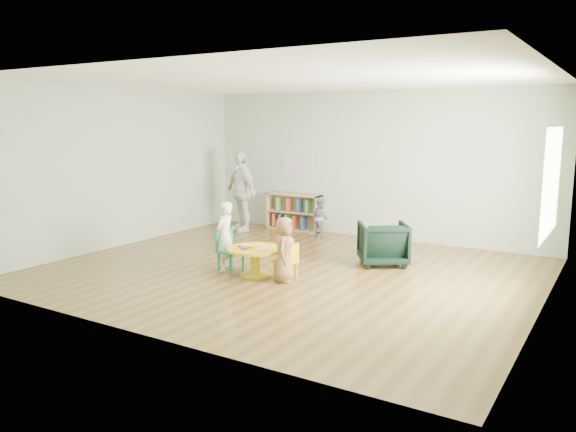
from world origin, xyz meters
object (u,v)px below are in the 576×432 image
at_px(bookshelf, 294,212).
at_px(kid_chair_left, 229,249).
at_px(child_left, 225,236).
at_px(toddler, 320,217).
at_px(kid_chair_right, 288,260).
at_px(adult_caretaker, 241,191).
at_px(activity_table, 255,256).
at_px(child_right, 284,250).
at_px(armchair, 383,243).

bearing_deg(bookshelf, kid_chair_left, -75.70).
relative_size(child_left, toddler, 1.36).
xyz_separation_m(kid_chair_right, adult_caretaker, (-2.69, 2.58, 0.54)).
bearing_deg(activity_table, child_right, -4.67).
relative_size(kid_chair_right, armchair, 0.71).
xyz_separation_m(armchair, child_left, (-1.90, -1.56, 0.18)).
bearing_deg(child_left, adult_caretaker, -155.45).
distance_m(kid_chair_right, child_left, 1.10).
relative_size(armchair, toddler, 0.96).
distance_m(kid_chair_left, child_left, 0.21).
distance_m(kid_chair_left, armchair, 2.40).
distance_m(kid_chair_right, toddler, 3.08).
bearing_deg(activity_table, adult_caretaker, 129.57).
bearing_deg(bookshelf, kid_chair_right, -60.49).
xyz_separation_m(child_left, child_right, (1.08, -0.05, -0.06)).
height_order(armchair, adult_caretaker, adult_caretaker).
height_order(kid_chair_left, armchair, armchair).
height_order(armchair, toddler, toddler).
bearing_deg(toddler, activity_table, 117.40).
height_order(bookshelf, armchair, bookshelf).
bearing_deg(armchair, activity_table, 16.82).
bearing_deg(toddler, kid_chair_left, 107.96).
xyz_separation_m(kid_chair_left, adult_caretaker, (-1.69, 2.62, 0.50)).
height_order(kid_chair_left, child_right, child_right).
relative_size(bookshelf, child_right, 1.31).
height_order(child_left, toddler, child_left).
height_order(child_right, adult_caretaker, adult_caretaker).
height_order(bookshelf, child_right, child_right).
bearing_deg(child_right, bookshelf, 8.32).
bearing_deg(kid_chair_left, adult_caretaker, -137.11).
relative_size(kid_chair_left, adult_caretaker, 0.37).
distance_m(bookshelf, toddler, 0.90).
relative_size(kid_chair_left, kid_chair_right, 1.16).
height_order(activity_table, kid_chair_right, kid_chair_right).
xyz_separation_m(child_left, adult_caretaker, (-1.62, 2.63, 0.30)).
bearing_deg(activity_table, kid_chair_left, 178.27).
relative_size(kid_chair_right, child_right, 0.57).
relative_size(kid_chair_right, adult_caretaker, 0.32).
bearing_deg(bookshelf, armchair, -33.40).
bearing_deg(kid_chair_right, activity_table, 105.59).
distance_m(armchair, child_right, 1.81).
bearing_deg(activity_table, child_left, 178.86).
distance_m(activity_table, child_left, 0.61).
height_order(bookshelf, adult_caretaker, adult_caretaker).
height_order(child_right, toddler, child_right).
xyz_separation_m(bookshelf, child_right, (1.86, -3.38, 0.09)).
distance_m(kid_chair_right, armchair, 1.72).
bearing_deg(activity_table, toddler, 100.09).
distance_m(bookshelf, armchair, 3.21).
xyz_separation_m(activity_table, kid_chair_left, (-0.49, 0.01, 0.04)).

